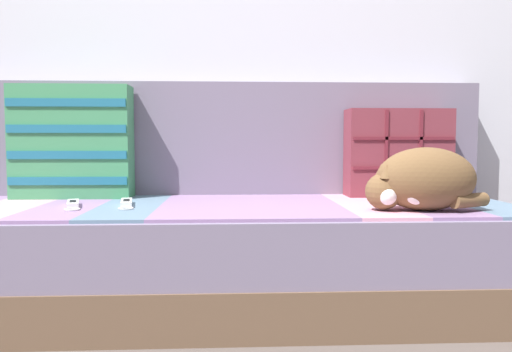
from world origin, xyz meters
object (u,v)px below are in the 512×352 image
at_px(sleeping_cat, 421,181).
at_px(game_remote_far, 73,204).
at_px(couch, 221,253).
at_px(throw_pillow_striped, 72,142).
at_px(throw_pillow_quilted, 398,153).
at_px(game_remote_near, 126,203).

distance_m(sleeping_cat, game_remote_far, 1.13).
xyz_separation_m(couch, throw_pillow_striped, (-0.57, 0.20, 0.39)).
relative_size(throw_pillow_quilted, throw_pillow_striped, 0.92).
height_order(couch, throw_pillow_quilted, throw_pillow_quilted).
relative_size(couch, game_remote_near, 10.51).
relative_size(couch, game_remote_far, 11.04).
xyz_separation_m(couch, sleeping_cat, (0.63, -0.23, 0.27)).
bearing_deg(game_remote_far, throw_pillow_striped, 106.71).
distance_m(throw_pillow_quilted, game_remote_near, 1.06).
xyz_separation_m(throw_pillow_striped, game_remote_near, (0.26, -0.26, -0.21)).
height_order(throw_pillow_quilted, throw_pillow_striped, throw_pillow_striped).
distance_m(game_remote_near, game_remote_far, 0.17).
bearing_deg(couch, game_remote_near, -168.95).
bearing_deg(couch, throw_pillow_quilted, 15.66).
distance_m(throw_pillow_striped, sleeping_cat, 1.28).
xyz_separation_m(throw_pillow_quilted, throw_pillow_striped, (-1.27, -0.00, 0.04)).
bearing_deg(throw_pillow_striped, sleeping_cat, -19.49).
distance_m(throw_pillow_striped, game_remote_far, 0.36).
height_order(couch, throw_pillow_striped, throw_pillow_striped).
bearing_deg(sleeping_cat, throw_pillow_striped, 160.51).
relative_size(throw_pillow_striped, sleeping_cat, 1.16).
bearing_deg(throw_pillow_quilted, couch, -164.34).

